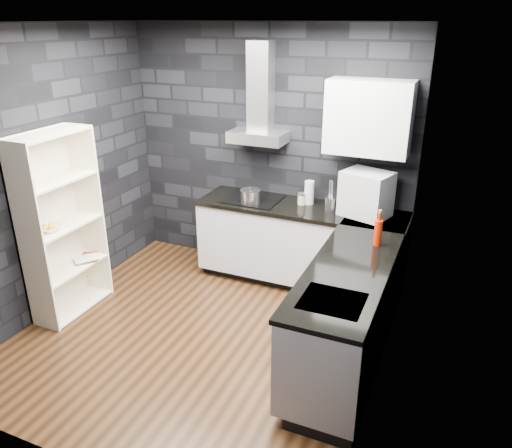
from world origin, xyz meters
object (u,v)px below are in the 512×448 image
Objects in this scene: glass_vase at (309,192)px; storage_jar at (302,199)px; red_bottle at (378,233)px; fruit_bowl at (50,228)px; pot at (250,197)px; utensil_crock at (330,204)px; appliance_garage at (366,194)px; bookshelf at (62,226)px.

glass_vase is 2.34× the size of storage_jar.
red_bottle is 2.97m from fruit_bowl.
utensil_crock is at bearing 8.92° from pot.
utensil_crock reaches higher than fruit_bowl.
appliance_garage is 2.07× the size of fruit_bowl.
glass_vase is 0.55× the size of appliance_garage.
glass_vase is at bearing -171.99° from appliance_garage.
glass_vase is 0.28m from utensil_crock.
storage_jar is at bearing -143.06° from glass_vase.
red_bottle is (0.61, -0.66, 0.05)m from utensil_crock.
pot is 0.84m from utensil_crock.
fruit_bowl is at bearing -134.07° from pot.
bookshelf is at bearing -133.73° from appliance_garage.
bookshelf is 0.15m from fruit_bowl.
bookshelf reaches higher than storage_jar.
glass_vase reaches higher than storage_jar.
pot is 0.11× the size of bookshelf.
bookshelf is (-2.58, -1.41, -0.22)m from appliance_garage.
appliance_garage is 3.02m from fruit_bowl.
utensil_crock is 0.62× the size of fruit_bowl.
utensil_crock is at bearing 132.51° from red_bottle.
appliance_garage reaches higher than storage_jar.
pot is at bearing 45.93° from fruit_bowl.
fruit_bowl is (-2.22, -1.56, -0.03)m from utensil_crock.
glass_vase is 2.58m from fruit_bowl.
storage_jar is at bearing 170.90° from utensil_crock.
fruit_bowl is (-1.90, -1.62, -0.02)m from storage_jar.
glass_vase is 1.85× the size of utensil_crock.
storage_jar is 0.32m from utensil_crock.
fruit_bowl is (-2.58, -1.56, -0.19)m from appliance_garage.
storage_jar is 0.79× the size of utensil_crock.
glass_vase is at bearing 158.79° from utensil_crock.
bookshelf is (-1.39, -1.29, -0.07)m from pot.
appliance_garage is 2.95m from bookshelf.
storage_jar is 2.40m from bookshelf.
red_bottle is at bearing 13.85° from bookshelf.
fruit_bowl is (-2.83, -0.90, -0.08)m from red_bottle.
fruit_bowl is (0.00, -0.15, 0.04)m from bookshelf.
bookshelf is at bearing -165.03° from red_bottle.
bookshelf is (-2.83, -0.76, -0.11)m from red_bottle.
storage_jar is 1.17m from red_bottle.
utensil_crock is 0.30× the size of appliance_garage.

